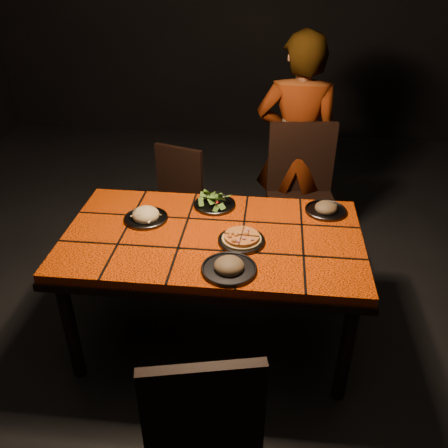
# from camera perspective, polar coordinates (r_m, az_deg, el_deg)

# --- Properties ---
(room_shell) EXTENTS (6.04, 7.04, 3.08)m
(room_shell) POSITION_cam_1_polar(r_m,az_deg,el_deg) (2.24, -1.63, 15.14)
(room_shell) COLOR black
(room_shell) RESTS_ON ground
(dining_table) EXTENTS (1.62, 0.92, 0.75)m
(dining_table) POSITION_cam_1_polar(r_m,az_deg,el_deg) (2.59, -1.36, -2.71)
(dining_table) COLOR #EC4507
(dining_table) RESTS_ON ground
(chair_near) EXTENTS (0.51, 0.51, 0.95)m
(chair_near) POSITION_cam_1_polar(r_m,az_deg,el_deg) (1.97, -2.60, -22.38)
(chair_near) COLOR black
(chair_near) RESTS_ON ground
(chair_far_left) EXTENTS (0.47, 0.47, 0.83)m
(chair_far_left) POSITION_cam_1_polar(r_m,az_deg,el_deg) (3.52, -6.02, 3.29)
(chair_far_left) COLOR black
(chair_far_left) RESTS_ON ground
(chair_far_right) EXTENTS (0.52, 0.52, 1.04)m
(chair_far_right) POSITION_cam_1_polar(r_m,az_deg,el_deg) (3.40, 9.29, 4.24)
(chair_far_right) COLOR black
(chair_far_right) RESTS_ON ground
(diner) EXTENTS (0.60, 0.41, 1.63)m
(diner) POSITION_cam_1_polar(r_m,az_deg,el_deg) (3.51, 8.71, 9.12)
(diner) COLOR brown
(diner) RESTS_ON ground
(plate_pizza) EXTENTS (0.25, 0.25, 0.04)m
(plate_pizza) POSITION_cam_1_polar(r_m,az_deg,el_deg) (2.48, 2.12, -1.84)
(plate_pizza) COLOR #36363B
(plate_pizza) RESTS_ON dining_table
(plate_pasta) EXTENTS (0.25, 0.25, 0.08)m
(plate_pasta) POSITION_cam_1_polar(r_m,az_deg,el_deg) (2.71, -9.38, 0.93)
(plate_pasta) COLOR #36363B
(plate_pasta) RESTS_ON dining_table
(plate_salad) EXTENTS (0.25, 0.25, 0.07)m
(plate_salad) POSITION_cam_1_polar(r_m,az_deg,el_deg) (2.80, -1.13, 2.64)
(plate_salad) COLOR #36363B
(plate_salad) RESTS_ON dining_table
(plate_mushroom_a) EXTENTS (0.27, 0.27, 0.09)m
(plate_mushroom_a) POSITION_cam_1_polar(r_m,az_deg,el_deg) (2.27, 0.60, -5.13)
(plate_mushroom_a) COLOR #36363B
(plate_mushroom_a) RESTS_ON dining_table
(plate_mushroom_b) EXTENTS (0.24, 0.24, 0.08)m
(plate_mushroom_b) POSITION_cam_1_polar(r_m,az_deg,el_deg) (2.81, 12.16, 1.82)
(plate_mushroom_b) COLOR #36363B
(plate_mushroom_b) RESTS_ON dining_table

